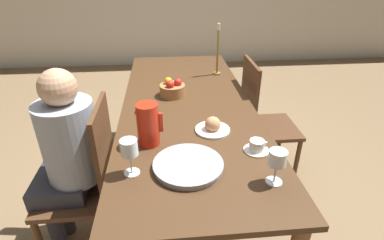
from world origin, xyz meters
name	(u,v)px	position (x,y,z in m)	size (l,w,h in m)	color
ground_plane	(188,192)	(0.00, 0.00, 0.00)	(20.00, 20.00, 0.00)	#7F6647
dining_table	(187,116)	(0.00, 0.00, 0.68)	(0.85, 2.16, 0.77)	#472D19
chair_person_side	(89,181)	(-0.60, -0.40, 0.50)	(0.42, 0.42, 0.97)	#51331E
chair_opposite	(261,119)	(0.60, 0.23, 0.50)	(0.42, 0.42, 0.97)	#51331E
person_seated	(66,152)	(-0.70, -0.37, 0.68)	(0.39, 0.41, 1.16)	#33333D
red_pitcher	(148,124)	(-0.24, -0.47, 0.89)	(0.14, 0.11, 0.23)	red
wine_glass_water	(129,149)	(-0.31, -0.71, 0.90)	(0.08, 0.08, 0.17)	white
wine_glass_juice	(277,160)	(0.31, -0.83, 0.89)	(0.08, 0.08, 0.16)	white
teacup_near_person	(257,147)	(0.30, -0.59, 0.80)	(0.13, 0.13, 0.06)	white
serving_tray	(188,165)	(-0.05, -0.69, 0.79)	(0.33, 0.33, 0.03)	#9E9EA3
bread_plate	(213,127)	(0.11, -0.37, 0.80)	(0.20, 0.20, 0.09)	white
fruit_bowl	(172,89)	(-0.09, 0.14, 0.82)	(0.18, 0.18, 0.12)	#9E6B3D
candlestick_tall	(218,55)	(0.29, 0.54, 0.94)	(0.06, 0.06, 0.41)	olive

